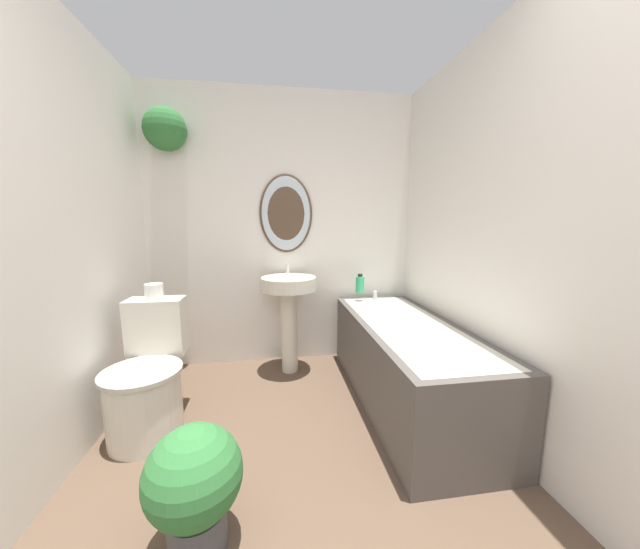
% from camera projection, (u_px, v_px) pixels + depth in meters
% --- Properties ---
extents(wall_back, '(2.44, 0.33, 2.40)m').
position_uv_depth(wall_back, '(274.00, 222.00, 2.85)').
color(wall_back, silver).
rests_on(wall_back, ground_plane).
extents(wall_left, '(0.06, 2.83, 2.40)m').
position_uv_depth(wall_left, '(16.00, 240.00, 1.36)').
color(wall_left, silver).
rests_on(wall_left, ground_plane).
extents(wall_right, '(0.06, 2.83, 2.40)m').
position_uv_depth(wall_right, '(518.00, 236.00, 1.71)').
color(wall_right, silver).
rests_on(wall_right, ground_plane).
extents(toilet, '(0.44, 0.62, 0.78)m').
position_uv_depth(toilet, '(148.00, 383.00, 1.95)').
color(toilet, beige).
rests_on(toilet, ground_plane).
extents(pedestal_sink, '(0.46, 0.46, 0.92)m').
position_uv_depth(pedestal_sink, '(289.00, 302.00, 2.70)').
color(pedestal_sink, beige).
rests_on(pedestal_sink, ground_plane).
extents(bathtub, '(0.66, 1.65, 0.66)m').
position_uv_depth(bathtub, '(406.00, 361.00, 2.27)').
color(bathtub, '#4C4742').
rests_on(bathtub, ground_plane).
extents(shampoo_bottle, '(0.08, 0.08, 0.17)m').
position_uv_depth(shampoo_bottle, '(360.00, 284.00, 2.87)').
color(shampoo_bottle, '#38B275').
rests_on(shampoo_bottle, bathtub).
extents(potted_plant, '(0.37, 0.37, 0.51)m').
position_uv_depth(potted_plant, '(194.00, 482.00, 1.23)').
color(potted_plant, '#47474C').
rests_on(potted_plant, ground_plane).
extents(toilet_paper_roll, '(0.11, 0.11, 0.10)m').
position_uv_depth(toilet_paper_roll, '(154.00, 291.00, 2.09)').
color(toilet_paper_roll, white).
rests_on(toilet_paper_roll, toilet).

